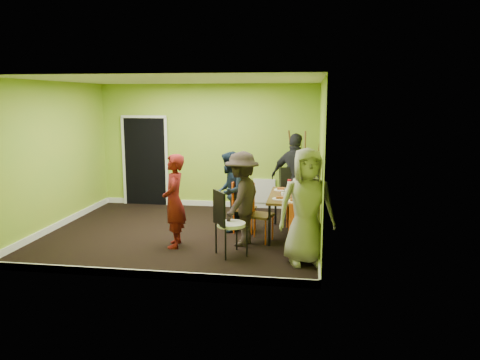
% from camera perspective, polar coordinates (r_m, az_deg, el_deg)
% --- Properties ---
extents(ground, '(5.00, 5.00, 0.00)m').
position_cam_1_polar(ground, '(8.85, -6.96, -6.42)').
color(ground, black).
rests_on(ground, ground).
extents(room_walls, '(5.04, 4.54, 2.82)m').
position_cam_1_polar(room_walls, '(8.67, -7.18, -0.06)').
color(room_walls, '#A3C131').
rests_on(room_walls, ground).
extents(dining_table, '(0.90, 1.50, 0.75)m').
position_cam_1_polar(dining_table, '(8.54, 6.64, -2.20)').
color(dining_table, black).
rests_on(dining_table, ground).
extents(chair_left_far, '(0.43, 0.43, 0.97)m').
position_cam_1_polar(chair_left_far, '(8.74, 0.04, -2.87)').
color(chair_left_far, '#F05816').
rests_on(chair_left_far, ground).
extents(chair_left_near, '(0.51, 0.51, 1.00)m').
position_cam_1_polar(chair_left_near, '(8.20, 1.91, -3.62)').
color(chair_left_near, '#F05816').
rests_on(chair_left_near, ground).
extents(chair_back_end, '(0.59, 0.65, 1.12)m').
position_cam_1_polar(chair_back_end, '(9.41, 6.33, -0.47)').
color(chair_back_end, '#F05816').
rests_on(chair_back_end, ground).
extents(chair_front_end, '(0.39, 0.39, 0.88)m').
position_cam_1_polar(chair_front_end, '(7.42, 7.38, -5.69)').
color(chair_front_end, '#F05816').
rests_on(chair_front_end, ground).
extents(chair_bentwood, '(0.58, 0.57, 1.06)m').
position_cam_1_polar(chair_bentwood, '(7.42, -1.60, -4.88)').
color(chair_bentwood, black).
rests_on(chair_bentwood, ground).
extents(easel, '(0.73, 0.69, 1.82)m').
position_cam_1_polar(easel, '(10.14, 7.86, 0.89)').
color(easel, brown).
rests_on(easel, ground).
extents(plate_near_left, '(0.26, 0.26, 0.01)m').
position_cam_1_polar(plate_near_left, '(8.96, 4.98, -1.19)').
color(plate_near_left, white).
rests_on(plate_near_left, dining_table).
extents(plate_near_right, '(0.27, 0.27, 0.01)m').
position_cam_1_polar(plate_near_right, '(8.16, 4.87, -2.31)').
color(plate_near_right, white).
rests_on(plate_near_right, dining_table).
extents(plate_far_back, '(0.26, 0.26, 0.01)m').
position_cam_1_polar(plate_far_back, '(8.99, 6.67, -1.18)').
color(plate_far_back, white).
rests_on(plate_far_back, dining_table).
extents(plate_far_front, '(0.27, 0.27, 0.01)m').
position_cam_1_polar(plate_far_front, '(8.01, 6.61, -2.58)').
color(plate_far_front, white).
rests_on(plate_far_front, dining_table).
extents(plate_wall_back, '(0.23, 0.23, 0.01)m').
position_cam_1_polar(plate_wall_back, '(8.61, 8.30, -1.72)').
color(plate_wall_back, white).
rests_on(plate_wall_back, dining_table).
extents(plate_wall_front, '(0.25, 0.25, 0.01)m').
position_cam_1_polar(plate_wall_front, '(8.25, 8.05, -2.23)').
color(plate_wall_front, white).
rests_on(plate_wall_front, dining_table).
extents(thermos, '(0.07, 0.07, 0.24)m').
position_cam_1_polar(thermos, '(8.58, 6.03, -0.93)').
color(thermos, white).
rests_on(thermos, dining_table).
extents(blue_bottle, '(0.07, 0.07, 0.20)m').
position_cam_1_polar(blue_bottle, '(8.21, 8.73, -1.64)').
color(blue_bottle, blue).
rests_on(blue_bottle, dining_table).
extents(orange_bottle, '(0.04, 0.04, 0.08)m').
position_cam_1_polar(orange_bottle, '(8.73, 5.94, -1.30)').
color(orange_bottle, '#F05816').
rests_on(orange_bottle, dining_table).
extents(glass_mid, '(0.07, 0.07, 0.09)m').
position_cam_1_polar(glass_mid, '(8.79, 6.04, -1.19)').
color(glass_mid, black).
rests_on(glass_mid, dining_table).
extents(glass_back, '(0.07, 0.07, 0.08)m').
position_cam_1_polar(glass_back, '(8.92, 7.13, -1.05)').
color(glass_back, black).
rests_on(glass_back, dining_table).
extents(glass_front, '(0.07, 0.07, 0.09)m').
position_cam_1_polar(glass_front, '(7.97, 7.43, -2.36)').
color(glass_front, black).
rests_on(glass_front, dining_table).
extents(cup_a, '(0.13, 0.13, 0.10)m').
position_cam_1_polar(cup_a, '(8.30, 5.50, -1.78)').
color(cup_a, white).
rests_on(cup_a, dining_table).
extents(cup_b, '(0.10, 0.10, 0.09)m').
position_cam_1_polar(cup_b, '(8.57, 7.82, -1.51)').
color(cup_b, white).
rests_on(cup_b, dining_table).
extents(person_standing, '(0.47, 0.63, 1.57)m').
position_cam_1_polar(person_standing, '(7.90, -8.04, -2.54)').
color(person_standing, '#611110').
rests_on(person_standing, ground).
extents(person_left_far, '(0.57, 0.73, 1.50)m').
position_cam_1_polar(person_left_far, '(8.78, -1.29, -1.42)').
color(person_left_far, black).
rests_on(person_left_far, ground).
extents(person_left_near, '(0.82, 1.15, 1.61)m').
position_cam_1_polar(person_left_near, '(7.91, 0.24, -2.30)').
color(person_left_near, black).
rests_on(person_left_near, ground).
extents(person_back_end, '(1.14, 0.76, 1.79)m').
position_cam_1_polar(person_back_end, '(9.51, 6.81, 0.28)').
color(person_back_end, black).
rests_on(person_back_end, ground).
extents(person_front_end, '(0.97, 0.75, 1.77)m').
position_cam_1_polar(person_front_end, '(7.08, 8.14, -3.22)').
color(person_front_end, '#9B9787').
rests_on(person_front_end, ground).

